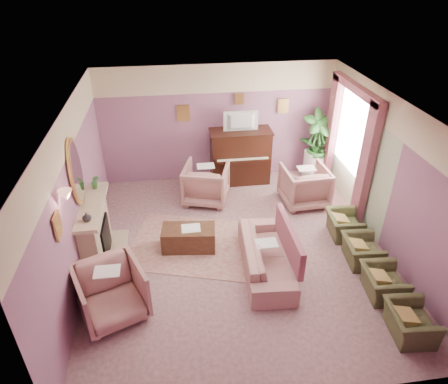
{
  "coord_description": "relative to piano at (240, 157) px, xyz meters",
  "views": [
    {
      "loc": [
        -1.09,
        -5.85,
        4.89
      ],
      "look_at": [
        -0.21,
        0.4,
        1.09
      ],
      "focal_mm": 32.0,
      "sensor_mm": 36.0,
      "label": 1
    }
  ],
  "objects": [
    {
      "name": "floor",
      "position": [
        -0.5,
        -2.68,
        -0.65
      ],
      "size": [
        5.5,
        6.0,
        0.01
      ],
      "primitive_type": "cube",
      "color": "gray",
      "rests_on": "ground"
    },
    {
      "name": "ceiling",
      "position": [
        -0.5,
        -2.68,
        2.15
      ],
      "size": [
        5.5,
        6.0,
        0.01
      ],
      "primitive_type": "cube",
      "color": "white",
      "rests_on": "wall_back"
    },
    {
      "name": "wall_back",
      "position": [
        -0.5,
        0.32,
        0.75
      ],
      "size": [
        5.5,
        0.02,
        2.8
      ],
      "primitive_type": "cube",
      "color": "#724F72",
      "rests_on": "floor"
    },
    {
      "name": "wall_front",
      "position": [
        -0.5,
        -5.68,
        0.75
      ],
      "size": [
        5.5,
        0.02,
        2.8
      ],
      "primitive_type": "cube",
      "color": "#724F72",
      "rests_on": "floor"
    },
    {
      "name": "wall_left",
      "position": [
        -3.25,
        -2.68,
        0.75
      ],
      "size": [
        0.02,
        6.0,
        2.8
      ],
      "primitive_type": "cube",
      "color": "#724F72",
      "rests_on": "floor"
    },
    {
      "name": "wall_right",
      "position": [
        2.25,
        -2.68,
        0.75
      ],
      "size": [
        0.02,
        6.0,
        2.8
      ],
      "primitive_type": "cube",
      "color": "#724F72",
      "rests_on": "floor"
    },
    {
      "name": "picture_rail_band",
      "position": [
        -0.5,
        0.31,
        1.82
      ],
      "size": [
        5.5,
        0.01,
        0.65
      ],
      "primitive_type": "cube",
      "color": "beige",
      "rests_on": "wall_back"
    },
    {
      "name": "stripe_panel",
      "position": [
        2.23,
        -1.38,
        0.42
      ],
      "size": [
        0.01,
        3.0,
        2.15
      ],
      "primitive_type": "cube",
      "color": "#B2C29D",
      "rests_on": "wall_right"
    },
    {
      "name": "fireplace_surround",
      "position": [
        -3.09,
        -2.48,
        -0.1
      ],
      "size": [
        0.3,
        1.4,
        1.1
      ],
      "primitive_type": "cube",
      "color": "tan",
      "rests_on": "floor"
    },
    {
      "name": "fireplace_inset",
      "position": [
        -2.99,
        -2.48,
        -0.25
      ],
      "size": [
        0.18,
        0.72,
        0.68
      ],
      "primitive_type": "cube",
      "color": "black",
      "rests_on": "floor"
    },
    {
      "name": "fire_ember",
      "position": [
        -2.95,
        -2.48,
        -0.43
      ],
      "size": [
        0.06,
        0.54,
        0.1
      ],
      "primitive_type": "cube",
      "color": "#FF5C1C",
      "rests_on": "floor"
    },
    {
      "name": "mantel_shelf",
      "position": [
        -3.06,
        -2.48,
        0.47
      ],
      "size": [
        0.4,
        1.55,
        0.07
      ],
      "primitive_type": "cube",
      "color": "tan",
      "rests_on": "fireplace_surround"
    },
    {
      "name": "hearth",
      "position": [
        -2.89,
        -2.48,
        -0.64
      ],
      "size": [
        0.55,
        1.5,
        0.02
      ],
      "primitive_type": "cube",
      "color": "tan",
      "rests_on": "floor"
    },
    {
      "name": "mirror_frame",
      "position": [
        -3.2,
        -2.48,
        1.15
      ],
      "size": [
        0.04,
        0.72,
        1.2
      ],
      "primitive_type": "ellipsoid",
      "color": "tan",
      "rests_on": "wall_left"
    },
    {
      "name": "mirror_glass",
      "position": [
        -3.17,
        -2.48,
        1.15
      ],
      "size": [
        0.01,
        0.6,
        1.06
      ],
      "primitive_type": "ellipsoid",
      "color": "white",
      "rests_on": "wall_left"
    },
    {
      "name": "sconce_shade",
      "position": [
        -3.12,
        -3.53,
        1.33
      ],
      "size": [
        0.2,
        0.2,
        0.16
      ],
      "primitive_type": "cone",
      "color": "#FBA487",
      "rests_on": "wall_left"
    },
    {
      "name": "piano",
      "position": [
        0.0,
        0.0,
        0.0
      ],
      "size": [
        1.4,
        0.6,
        1.3
      ],
      "primitive_type": "cube",
      "color": "black",
      "rests_on": "floor"
    },
    {
      "name": "piano_keyshelf",
      "position": [
        -0.0,
        -0.35,
        0.07
      ],
      "size": [
        1.3,
        0.12,
        0.06
      ],
      "primitive_type": "cube",
      "color": "black",
      "rests_on": "piano"
    },
    {
      "name": "piano_keys",
      "position": [
        0.0,
        -0.35,
        0.11
      ],
      "size": [
        1.2,
        0.08,
        0.02
      ],
      "primitive_type": "cube",
      "color": "beige",
      "rests_on": "piano"
    },
    {
      "name": "piano_top",
      "position": [
        0.0,
        0.0,
        0.66
      ],
      "size": [
        1.45,
        0.65,
        0.04
      ],
      "primitive_type": "cube",
      "color": "black",
      "rests_on": "piano"
    },
    {
      "name": "television",
      "position": [
        0.0,
        -0.05,
        0.95
      ],
      "size": [
        0.8,
        0.12,
        0.48
      ],
      "primitive_type": "imported",
      "color": "black",
      "rests_on": "piano"
    },
    {
      "name": "print_back_left",
      "position": [
        -1.3,
        0.28,
        1.07
      ],
      "size": [
        0.3,
        0.03,
        0.38
      ],
      "primitive_type": "cube",
      "color": "tan",
      "rests_on": "wall_back"
    },
    {
      "name": "print_back_right",
      "position": [
        1.05,
        0.28,
        1.13
      ],
      "size": [
        0.26,
        0.03,
        0.34
      ],
      "primitive_type": "cube",
      "color": "tan",
      "rests_on": "wall_back"
    },
    {
      "name": "print_back_mid",
      "position": [
        0.0,
        0.28,
        1.35
      ],
      "size": [
        0.22,
        0.03,
        0.26
      ],
      "primitive_type": "cube",
      "color": "tan",
      "rests_on": "wall_back"
    },
    {
      "name": "print_left_wall",
      "position": [
        -3.21,
        -3.88,
        1.07
      ],
      "size": [
        0.03,
        0.28,
        0.36
      ],
      "primitive_type": "cube",
      "color": "tan",
      "rests_on": "wall_left"
    },
    {
      "name": "window_blind",
      "position": [
        2.2,
        -1.13,
        1.05
      ],
      "size": [
        0.03,
        1.4,
        1.8
      ],
      "primitive_type": "cube",
      "color": "silver",
      "rests_on": "wall_right"
    },
    {
      "name": "curtain_left",
      "position": [
        2.12,
        -2.05,
        0.65
      ],
      "size": [
        0.16,
        0.34,
        2.6
      ],
      "primitive_type": "cube",
      "color": "#8D4756",
      "rests_on": "floor"
    },
    {
      "name": "curtain_right",
      "position": [
        2.12,
        -0.21,
        0.65
      ],
      "size": [
        0.16,
        0.34,
        2.6
      ],
      "primitive_type": "cube",
      "color": "#8D4756",
      "rests_on": "floor"
    },
    {
      "name": "pelmet",
      "position": [
        2.12,
        -1.13,
        1.91
      ],
      "size": [
        0.16,
        2.2,
        0.16
      ],
      "primitive_type": "cube",
      "color": "#8D4756",
      "rests_on": "wall_right"
    },
    {
      "name": "mantel_plant",
      "position": [
        -3.05,
        -1.93,
        0.64
      ],
      "size": [
        0.16,
        0.16,
        0.28
      ],
      "primitive_type": "imported",
      "color": "#245922",
      "rests_on": "mantel_shelf"
    },
    {
      "name": "mantel_vase",
      "position": [
        -3.05,
        -2.98,
        0.58
      ],
      "size": [
        0.16,
        0.16,
        0.16
      ],
      "primitive_type": "imported",
      "color": "beige",
      "rests_on": "mantel_shelf"
    },
    {
      "name": "area_rug",
      "position": [
        -1.27,
        -2.4,
        -0.64
      ],
      "size": [
        2.91,
        2.44,
        0.01
      ],
      "primitive_type": "cube",
      "rotation": [
        0.0,
        0.0,
        -0.29
      ],
      "color": "#AB796E",
      "rests_on": "floor"
    },
    {
      "name": "coffee_table",
      "position": [
        -1.42,
        -2.45,
        -0.43
      ],
      "size": [
        1.05,
        0.61,
        0.45
      ],
      "primitive_type": "cube",
      "rotation": [
        0.0,
        0.0,
        -0.12
      ],
      "color": "#462A1A",
      "rests_on": "floor"
    },
    {
      "name": "table_paper",
      "position": [
        -1.37,
        -2.45,
        -0.2
      ],
      "size": [
        0.35,
        0.28,
        0.01
      ],
      "primitive_type": "cube",
      "color": "white",
      "rests_on": "coffee_table"
    },
    {
      "name": "sofa",
      "position": [
        -0.1,
        -3.23,
        -0.25
      ],
      "size": [
        0.66,
        1.99,
        0.8
      ],
      "primitive_type": "imported",
      "color": "tan",
      "rests_on": "floor"
    },
    {
      "name": "sofa_throw",
      "position": [
        0.3,
        -3.23,
        -0.05
      ],
      "size": [
        0.1,
        1.51,
        0.55
      ],
      "primitive_type": "cube",
      "color": "#8D4756",
      "rests_on": "sofa"
    },
    {
      "name": "floral_armchair_left",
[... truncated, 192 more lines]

